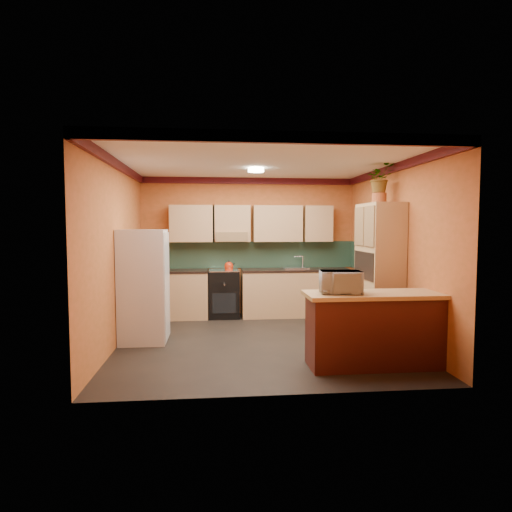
% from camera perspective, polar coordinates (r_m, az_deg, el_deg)
% --- Properties ---
extents(room_shell, '(4.24, 4.24, 2.72)m').
position_cam_1_polar(room_shell, '(6.70, 0.45, 6.88)').
color(room_shell, black).
rests_on(room_shell, ground).
extents(base_cabinets_back, '(3.65, 0.60, 0.88)m').
position_cam_1_polar(base_cabinets_back, '(8.32, -0.01, -5.07)').
color(base_cabinets_back, tan).
rests_on(base_cabinets_back, ground).
extents(countertop_back, '(3.65, 0.62, 0.04)m').
position_cam_1_polar(countertop_back, '(8.26, -0.01, -1.92)').
color(countertop_back, black).
rests_on(countertop_back, base_cabinets_back).
extents(stove, '(0.58, 0.58, 0.91)m').
position_cam_1_polar(stove, '(8.28, -4.33, -5.02)').
color(stove, black).
rests_on(stove, ground).
extents(kettle, '(0.20, 0.20, 0.18)m').
position_cam_1_polar(kettle, '(8.17, -3.64, -1.29)').
color(kettle, '#B7270C').
rests_on(kettle, stove).
extents(sink, '(0.48, 0.40, 0.03)m').
position_cam_1_polar(sink, '(8.37, 5.29, -1.62)').
color(sink, silver).
rests_on(sink, countertop_back).
extents(base_cabinets_right, '(0.60, 0.80, 0.88)m').
position_cam_1_polar(base_cabinets_right, '(8.08, 12.44, -5.43)').
color(base_cabinets_right, tan).
rests_on(base_cabinets_right, ground).
extents(countertop_right, '(0.62, 0.80, 0.04)m').
position_cam_1_polar(countertop_right, '(8.02, 12.49, -2.19)').
color(countertop_right, black).
rests_on(countertop_right, base_cabinets_right).
extents(fridge, '(0.68, 0.66, 1.70)m').
position_cam_1_polar(fridge, '(6.68, -14.76, -3.89)').
color(fridge, silver).
rests_on(fridge, ground).
extents(pantry, '(0.48, 0.90, 2.10)m').
position_cam_1_polar(pantry, '(6.87, 16.08, -2.02)').
color(pantry, tan).
rests_on(pantry, ground).
extents(fern_pot, '(0.22, 0.22, 0.16)m').
position_cam_1_polar(fern_pot, '(6.90, 16.11, 7.41)').
color(fern_pot, '#A44F27').
rests_on(fern_pot, pantry).
extents(fern, '(0.50, 0.47, 0.45)m').
position_cam_1_polar(fern, '(6.92, 16.16, 9.92)').
color(fern, tan).
rests_on(fern, fern_pot).
extents(breakfast_bar, '(1.80, 0.55, 0.88)m').
position_cam_1_polar(breakfast_bar, '(5.63, 16.28, -9.62)').
color(breakfast_bar, '#440F11').
rests_on(breakfast_bar, ground).
extents(bar_top, '(1.90, 0.65, 0.05)m').
position_cam_1_polar(bar_top, '(5.54, 16.37, -4.95)').
color(bar_top, tan).
rests_on(bar_top, breakfast_bar).
extents(microwave, '(0.53, 0.39, 0.27)m').
position_cam_1_polar(microwave, '(5.35, 11.20, -3.43)').
color(microwave, silver).
rests_on(microwave, bar_top).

